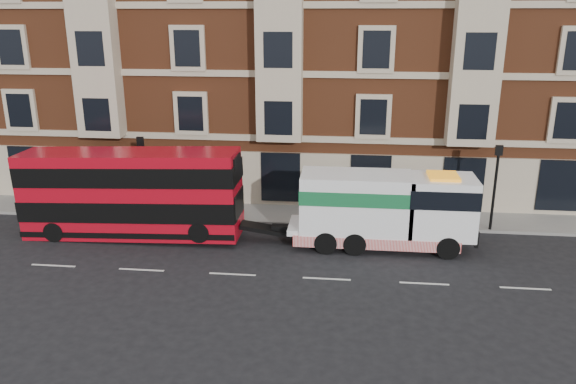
% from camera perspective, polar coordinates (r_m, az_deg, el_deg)
% --- Properties ---
extents(ground, '(120.00, 120.00, 0.00)m').
position_cam_1_polar(ground, '(24.18, -5.66, -8.32)').
color(ground, black).
rests_on(ground, ground).
extents(sidewalk, '(90.00, 3.00, 0.15)m').
position_cam_1_polar(sidewalk, '(30.96, -2.87, -2.17)').
color(sidewalk, slate).
rests_on(sidewalk, ground).
extents(victorian_terrace, '(45.00, 12.00, 20.40)m').
position_cam_1_polar(victorian_terrace, '(36.50, -0.40, 16.87)').
color(victorian_terrace, brown).
rests_on(victorian_terrace, ground).
extents(lamp_post_west, '(0.35, 0.15, 4.35)m').
position_cam_1_polar(lamp_post_west, '(30.49, -14.55, 2.09)').
color(lamp_post_west, black).
rests_on(lamp_post_west, sidewalk).
extents(lamp_post_east, '(0.35, 0.15, 4.35)m').
position_cam_1_polar(lamp_post_east, '(29.48, 20.33, 1.02)').
color(lamp_post_east, black).
rests_on(lamp_post_east, sidewalk).
extents(double_decker_bus, '(10.64, 2.44, 4.30)m').
position_cam_1_polar(double_decker_bus, '(28.28, -15.66, -0.04)').
color(double_decker_bus, '#B40A19').
rests_on(double_decker_bus, ground).
extents(tow_truck, '(8.51, 2.52, 3.55)m').
position_cam_1_polar(tow_truck, '(26.48, 9.46, -1.72)').
color(tow_truck, white).
rests_on(tow_truck, ground).
extents(pedestrian, '(0.76, 0.75, 1.77)m').
position_cam_1_polar(pedestrian, '(33.18, -23.18, -0.50)').
color(pedestrian, '#1C2E38').
rests_on(pedestrian, sidewalk).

